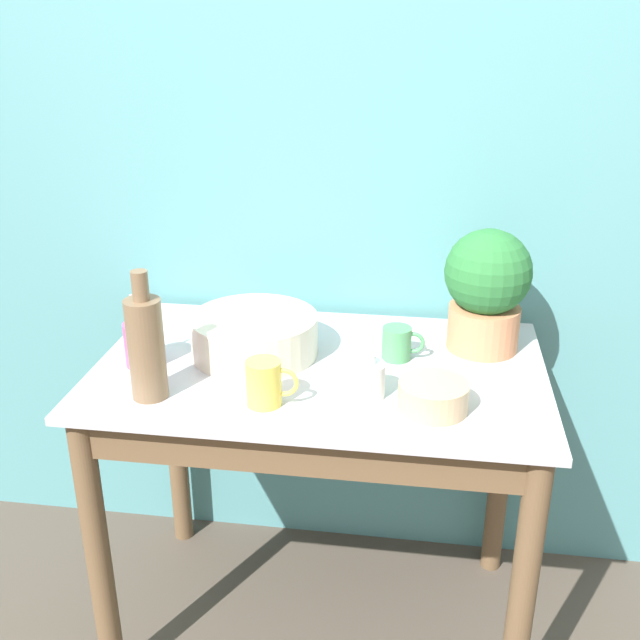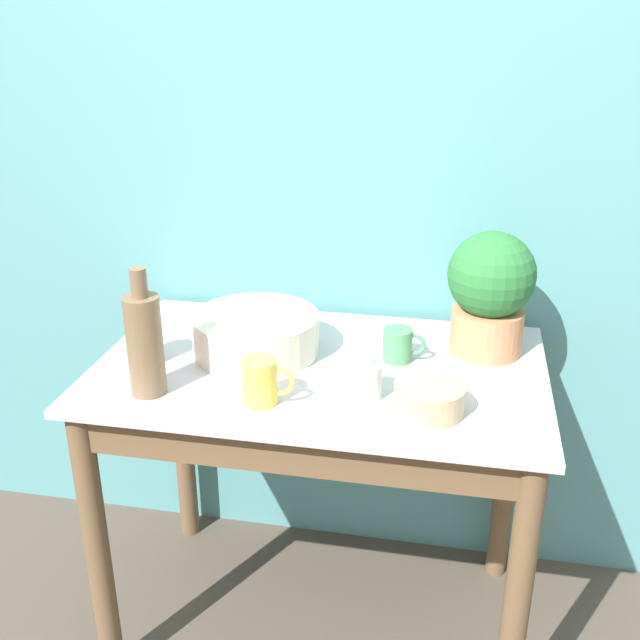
% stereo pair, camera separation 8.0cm
% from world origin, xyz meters
% --- Properties ---
extents(wall_back, '(6.00, 0.05, 2.40)m').
position_xyz_m(wall_back, '(0.00, 0.73, 1.20)').
color(wall_back, teal).
rests_on(wall_back, ground_plane).
extents(counter_table, '(1.10, 0.68, 0.81)m').
position_xyz_m(counter_table, '(0.00, 0.32, 0.63)').
color(counter_table, brown).
rests_on(counter_table, ground_plane).
extents(potted_plant, '(0.22, 0.22, 0.31)m').
position_xyz_m(potted_plant, '(0.40, 0.50, 0.97)').
color(potted_plant, tan).
rests_on(potted_plant, counter_table).
extents(bowl_wash_large, '(0.32, 0.32, 0.10)m').
position_xyz_m(bowl_wash_large, '(-0.17, 0.38, 0.86)').
color(bowl_wash_large, beige).
rests_on(bowl_wash_large, counter_table).
extents(bottle_tall, '(0.08, 0.08, 0.30)m').
position_xyz_m(bottle_tall, '(-0.36, 0.13, 0.93)').
color(bottle_tall, brown).
rests_on(bottle_tall, counter_table).
extents(bottle_short, '(0.08, 0.08, 0.10)m').
position_xyz_m(bottle_short, '(0.13, 0.20, 0.85)').
color(bottle_short, white).
rests_on(bottle_short, counter_table).
extents(mug_green, '(0.11, 0.07, 0.08)m').
position_xyz_m(mug_green, '(0.19, 0.40, 0.85)').
color(mug_green, '#4C935B').
rests_on(mug_green, counter_table).
extents(mug_yellow, '(0.12, 0.08, 0.10)m').
position_xyz_m(mug_yellow, '(-0.09, 0.13, 0.86)').
color(mug_yellow, '#E5CC4C').
rests_on(mug_yellow, counter_table).
extents(bowl_small_tan, '(0.15, 0.15, 0.06)m').
position_xyz_m(bowl_small_tan, '(0.28, 0.16, 0.84)').
color(bowl_small_tan, tan).
rests_on(bowl_small_tan, counter_table).
extents(utensil_cup, '(0.09, 0.09, 0.18)m').
position_xyz_m(utensil_cup, '(-0.43, 0.28, 0.86)').
color(utensil_cup, '#CC4C7F').
rests_on(utensil_cup, counter_table).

